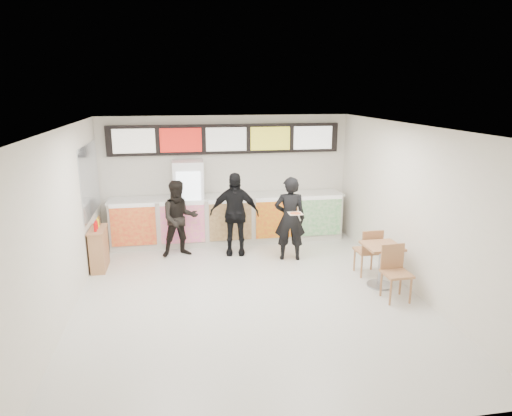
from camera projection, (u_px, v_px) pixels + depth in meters
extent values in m
plane|color=beige|center=(249.00, 296.00, 8.17)|extent=(7.00, 7.00, 0.00)
plane|color=white|center=(248.00, 127.00, 7.41)|extent=(7.00, 7.00, 0.00)
plane|color=silver|center=(226.00, 178.00, 11.13)|extent=(6.00, 0.00, 6.00)
plane|color=silver|center=(64.00, 224.00, 7.29)|extent=(0.00, 7.00, 7.00)
plane|color=silver|center=(411.00, 208.00, 8.29)|extent=(0.00, 7.00, 7.00)
cube|color=silver|center=(229.00, 220.00, 10.99)|extent=(5.50, 0.70, 1.10)
cube|color=silver|center=(228.00, 197.00, 10.84)|extent=(5.56, 0.76, 0.04)
cube|color=red|center=(133.00, 226.00, 10.24)|extent=(0.99, 0.02, 0.90)
cube|color=#F737B3|center=(183.00, 224.00, 10.43)|extent=(0.99, 0.02, 0.90)
cube|color=brown|center=(231.00, 222.00, 10.61)|extent=(0.99, 0.02, 0.90)
cube|color=yellow|center=(277.00, 219.00, 10.79)|extent=(0.99, 0.02, 0.90)
cube|color=#238D37|center=(321.00, 217.00, 10.98)|extent=(0.99, 0.02, 0.90)
cube|color=black|center=(226.00, 139.00, 10.81)|extent=(5.50, 0.12, 0.70)
cube|color=silver|center=(134.00, 141.00, 10.39)|extent=(0.95, 0.02, 0.55)
cube|color=red|center=(181.00, 140.00, 10.57)|extent=(0.95, 0.02, 0.55)
cube|color=silver|center=(226.00, 139.00, 10.75)|extent=(0.95, 0.02, 0.55)
cube|color=gold|center=(270.00, 139.00, 10.92)|extent=(0.95, 0.02, 0.55)
cube|color=white|center=(313.00, 138.00, 11.10)|extent=(0.95, 0.02, 0.55)
cube|color=white|center=(189.00, 203.00, 10.74)|extent=(0.70, 0.65, 2.00)
cube|color=white|center=(189.00, 204.00, 10.40)|extent=(0.54, 0.02, 1.50)
cylinder|color=green|center=(181.00, 229.00, 10.55)|extent=(0.07, 0.07, 0.22)
cylinder|color=orange|center=(187.00, 229.00, 10.58)|extent=(0.07, 0.07, 0.22)
cylinder|color=red|center=(193.00, 229.00, 10.60)|extent=(0.07, 0.07, 0.22)
cylinder|color=#1C34D3|center=(199.00, 228.00, 10.62)|extent=(0.07, 0.07, 0.22)
cylinder|color=orange|center=(180.00, 214.00, 10.46)|extent=(0.07, 0.07, 0.22)
cylinder|color=red|center=(187.00, 213.00, 10.48)|extent=(0.07, 0.07, 0.22)
cylinder|color=#1C34D3|center=(193.00, 213.00, 10.51)|extent=(0.07, 0.07, 0.22)
cylinder|color=green|center=(199.00, 213.00, 10.53)|extent=(0.07, 0.07, 0.22)
cylinder|color=red|center=(180.00, 197.00, 10.36)|extent=(0.07, 0.07, 0.22)
cylinder|color=#1C34D3|center=(186.00, 197.00, 10.39)|extent=(0.07, 0.07, 0.22)
cylinder|color=green|center=(192.00, 197.00, 10.41)|extent=(0.07, 0.07, 0.22)
cylinder|color=orange|center=(198.00, 197.00, 10.43)|extent=(0.07, 0.07, 0.22)
cylinder|color=#1C34D3|center=(179.00, 181.00, 10.27)|extent=(0.07, 0.07, 0.22)
cylinder|color=green|center=(185.00, 181.00, 10.29)|extent=(0.07, 0.07, 0.22)
cylinder|color=orange|center=(191.00, 181.00, 10.31)|extent=(0.07, 0.07, 0.22)
cylinder|color=red|center=(198.00, 180.00, 10.34)|extent=(0.07, 0.07, 0.22)
cube|color=#B2B7BF|center=(90.00, 180.00, 9.57)|extent=(0.01, 2.00, 1.50)
imported|color=black|center=(290.00, 219.00, 9.75)|extent=(0.73, 0.55, 1.83)
imported|color=black|center=(179.00, 219.00, 9.97)|extent=(0.92, 0.77, 1.70)
imported|color=black|center=(234.00, 214.00, 10.08)|extent=(1.14, 0.62, 1.85)
cube|color=beige|center=(295.00, 213.00, 9.26)|extent=(0.28, 0.28, 0.01)
cone|color=#CC7233|center=(295.00, 213.00, 9.26)|extent=(0.36, 0.36, 0.02)
cube|color=#AD774F|center=(382.00, 246.00, 8.41)|extent=(0.67, 0.67, 0.04)
cylinder|color=gray|center=(381.00, 266.00, 8.51)|extent=(0.09, 0.09, 0.78)
cylinder|color=gray|center=(379.00, 285.00, 8.61)|extent=(0.48, 0.48, 0.03)
cube|color=#AD774F|center=(397.00, 274.00, 7.92)|extent=(0.47, 0.47, 0.04)
cube|color=#AD774F|center=(392.00, 256.00, 8.05)|extent=(0.43, 0.04, 0.46)
cube|color=#AD774F|center=(367.00, 251.00, 9.05)|extent=(0.47, 0.47, 0.04)
cube|color=#AD774F|center=(373.00, 242.00, 8.79)|extent=(0.43, 0.04, 0.46)
cube|color=#AD774F|center=(99.00, 250.00, 9.33)|extent=(0.28, 0.74, 0.83)
cube|color=#AD774F|center=(97.00, 229.00, 9.22)|extent=(0.31, 0.77, 0.04)
cylinder|color=red|center=(95.00, 228.00, 9.00)|extent=(0.06, 0.06, 0.17)
cylinder|color=red|center=(96.00, 225.00, 9.15)|extent=(0.06, 0.06, 0.17)
cylinder|color=yellow|center=(98.00, 223.00, 9.30)|extent=(0.06, 0.06, 0.17)
cylinder|color=brown|center=(99.00, 221.00, 9.44)|extent=(0.06, 0.06, 0.17)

